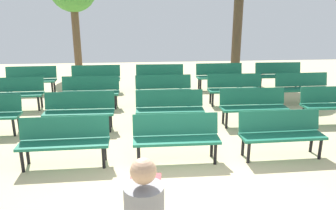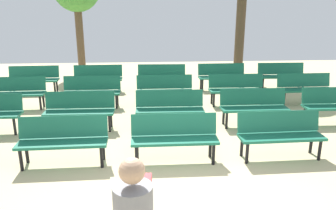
# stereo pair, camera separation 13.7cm
# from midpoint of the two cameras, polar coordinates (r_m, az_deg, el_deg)

# --- Properties ---
(ground_plane) EXTENTS (25.25, 25.25, 0.00)m
(ground_plane) POSITION_cam_midpoint_polar(r_m,az_deg,el_deg) (5.05, 3.49, -17.33)
(ground_plane) COLOR #CCB789
(bench_r0_c1) EXTENTS (1.61, 0.52, 0.87)m
(bench_r0_c1) POSITION_cam_midpoint_polar(r_m,az_deg,el_deg) (6.35, -16.91, -5.38)
(bench_r0_c1) COLOR #19664C
(bench_r0_c1) RESTS_ON ground_plane
(bench_r0_c2) EXTENTS (1.60, 0.49, 0.87)m
(bench_r0_c2) POSITION_cam_midpoint_polar(r_m,az_deg,el_deg) (6.21, 1.72, -5.14)
(bench_r0_c2) COLOR #19664C
(bench_r0_c2) RESTS_ON ground_plane
(bench_r0_c3) EXTENTS (1.61, 0.52, 0.87)m
(bench_r0_c3) POSITION_cam_midpoint_polar(r_m,az_deg,el_deg) (6.72, 19.16, -4.37)
(bench_r0_c3) COLOR #19664C
(bench_r0_c3) RESTS_ON ground_plane
(bench_r1_c1) EXTENTS (1.61, 0.50, 0.87)m
(bench_r1_c1) POSITION_cam_midpoint_polar(r_m,az_deg,el_deg) (8.00, -14.37, -0.56)
(bench_r1_c1) COLOR #19664C
(bench_r1_c1) RESTS_ON ground_plane
(bench_r1_c2) EXTENTS (1.61, 0.51, 0.87)m
(bench_r1_c2) POSITION_cam_midpoint_polar(r_m,az_deg,el_deg) (7.89, 0.78, -0.27)
(bench_r1_c2) COLOR #19664C
(bench_r1_c2) RESTS_ON ground_plane
(bench_r1_c3) EXTENTS (1.60, 0.49, 0.87)m
(bench_r1_c3) POSITION_cam_midpoint_polar(r_m,az_deg,el_deg) (8.30, 14.89, 0.03)
(bench_r1_c3) COLOR #19664C
(bench_r1_c3) RESTS_ON ground_plane
(bench_r1_c4) EXTENTS (1.61, 0.52, 0.87)m
(bench_r1_c4) POSITION_cam_midpoint_polar(r_m,az_deg,el_deg) (9.15, 27.07, 0.27)
(bench_r1_c4) COLOR #19664C
(bench_r1_c4) RESTS_ON ground_plane
(bench_r2_c0) EXTENTS (1.61, 0.53, 0.87)m
(bench_r2_c0) POSITION_cam_midpoint_polar(r_m,az_deg,el_deg) (10.21, -24.24, 2.22)
(bench_r2_c0) COLOR #19664C
(bench_r2_c0) RESTS_ON ground_plane
(bench_r2_c1) EXTENTS (1.61, 0.50, 0.87)m
(bench_r2_c1) POSITION_cam_midpoint_polar(r_m,az_deg,el_deg) (9.68, -12.48, 2.58)
(bench_r2_c1) COLOR #19664C
(bench_r2_c1) RESTS_ON ground_plane
(bench_r2_c2) EXTENTS (1.61, 0.50, 0.87)m
(bench_r2_c2) POSITION_cam_midpoint_polar(r_m,az_deg,el_deg) (9.57, -0.16, 2.83)
(bench_r2_c2) COLOR #19664C
(bench_r2_c2) RESTS_ON ground_plane
(bench_r2_c3) EXTENTS (1.60, 0.49, 0.87)m
(bench_r2_c3) POSITION_cam_midpoint_polar(r_m,az_deg,el_deg) (9.91, 12.01, 2.96)
(bench_r2_c3) COLOR #19664C
(bench_r2_c3) RESTS_ON ground_plane
(bench_r2_c4) EXTENTS (1.61, 0.52, 0.87)m
(bench_r2_c4) POSITION_cam_midpoint_polar(r_m,az_deg,el_deg) (10.60, 22.67, 2.91)
(bench_r2_c4) COLOR #19664C
(bench_r2_c4) RESTS_ON ground_plane
(bench_r3_c0) EXTENTS (1.61, 0.53, 0.87)m
(bench_r3_c0) POSITION_cam_midpoint_polar(r_m,az_deg,el_deg) (11.82, -21.67, 4.36)
(bench_r3_c0) COLOR #19664C
(bench_r3_c0) RESTS_ON ground_plane
(bench_r3_c1) EXTENTS (1.61, 0.50, 0.87)m
(bench_r3_c1) POSITION_cam_midpoint_polar(r_m,az_deg,el_deg) (11.38, -11.53, 4.77)
(bench_r3_c1) COLOR #19664C
(bench_r3_c1) RESTS_ON ground_plane
(bench_r3_c2) EXTENTS (1.61, 0.53, 0.87)m
(bench_r3_c2) POSITION_cam_midpoint_polar(r_m,az_deg,el_deg) (11.27, -0.73, 5.00)
(bench_r3_c2) COLOR #19664C
(bench_r3_c2) RESTS_ON ground_plane
(bench_r3_c3) EXTENTS (1.61, 0.50, 0.87)m
(bench_r3_c3) POSITION_cam_midpoint_polar(r_m,az_deg,el_deg) (11.60, 9.50, 5.11)
(bench_r3_c3) COLOR #19664C
(bench_r3_c3) RESTS_ON ground_plane
(bench_r3_c4) EXTENTS (1.61, 0.52, 0.87)m
(bench_r3_c4) POSITION_cam_midpoint_polar(r_m,az_deg,el_deg) (12.24, 19.12, 5.02)
(bench_r3_c4) COLOR #19664C
(bench_r3_c4) RESTS_ON ground_plane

